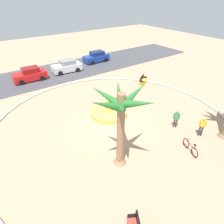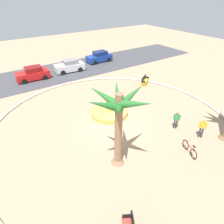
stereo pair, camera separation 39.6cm
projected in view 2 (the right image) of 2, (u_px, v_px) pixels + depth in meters
The scene contains 12 objects.
ground_plane at pixel (113, 125), 16.67m from camera, with size 80.00×80.00×0.00m, color tan.
plaza_curb at pixel (113, 124), 16.61m from camera, with size 20.37×20.37×0.20m, color silver.
street_asphalt at pixel (54, 73), 26.87m from camera, with size 48.00×8.00×0.03m, color #424247.
fountain at pixel (109, 112), 17.89m from camera, with size 3.31×3.31×1.78m.
palm_tree_near_fountain at pixel (118, 113), 10.97m from camera, with size 3.92×3.81×5.42m.
bench_east at pixel (145, 82), 23.56m from camera, with size 1.63×1.25×1.00m.
bicycle_red_frame at pixel (190, 149), 13.62m from camera, with size 0.69×1.63×0.94m.
person_cyclist_helmet at pixel (202, 127), 14.79m from camera, with size 0.35×0.46×1.70m.
person_pedestrian_stroll at pixel (176, 119), 15.81m from camera, with size 0.36×0.45×1.60m.
parked_car_leftmost at pixel (33, 74), 24.56m from camera, with size 4.06×2.03×1.67m.
parked_car_second at pixel (70, 66), 27.02m from camera, with size 4.12×2.15×1.67m.
parked_car_third at pixel (99, 57), 30.62m from camera, with size 4.03×1.98×1.67m.
Camera 2 is at (-7.60, -11.12, 9.88)m, focal length 31.15 mm.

